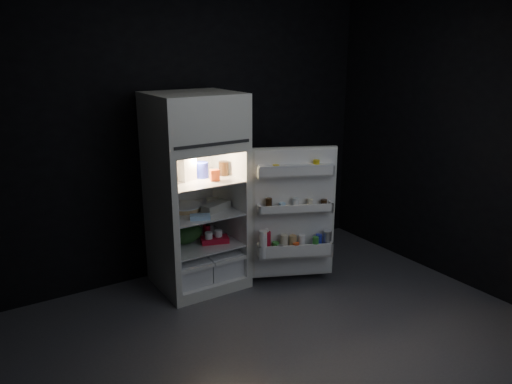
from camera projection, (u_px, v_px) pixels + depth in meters
floor at (289, 345)px, 3.74m from camera, size 4.00×3.40×0.00m
wall_back at (186, 135)px, 4.74m from camera, size 4.00×0.00×2.70m
wall_right at (475, 142)px, 4.39m from camera, size 0.00×3.40×2.70m
refrigerator at (195, 185)px, 4.49m from camera, size 0.76×0.71×1.78m
fridge_door at (294, 216)px, 4.51m from camera, size 0.73×0.47×1.22m
milk_jug at (185, 167)px, 4.36m from camera, size 0.19×0.19×0.24m
mayo_jar at (202, 170)px, 4.45m from camera, size 0.16×0.16×0.14m
jam_jar at (224, 168)px, 4.53m from camera, size 0.10×0.10×0.13m
amber_bottle at (164, 169)px, 4.31m from camera, size 0.11×0.11×0.22m
small_carton at (215, 175)px, 4.35m from camera, size 0.09×0.08×0.10m
egg_carton at (216, 207)px, 4.51m from camera, size 0.31×0.20×0.07m
pie at (185, 208)px, 4.52m from camera, size 0.34×0.34×0.04m
flat_package at (200, 217)px, 4.29m from camera, size 0.19×0.15×0.04m
wrapped_pkg at (212, 201)px, 4.71m from camera, size 0.14×0.12×0.05m
produce_bag at (183, 233)px, 4.55m from camera, size 0.39×0.35×0.20m
yogurt_tray at (215, 240)px, 4.58m from camera, size 0.28×0.21×0.05m
small_can_red at (207, 230)px, 4.76m from camera, size 0.09×0.09×0.09m
small_can_silver at (210, 229)px, 4.79m from camera, size 0.10×0.10×0.09m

